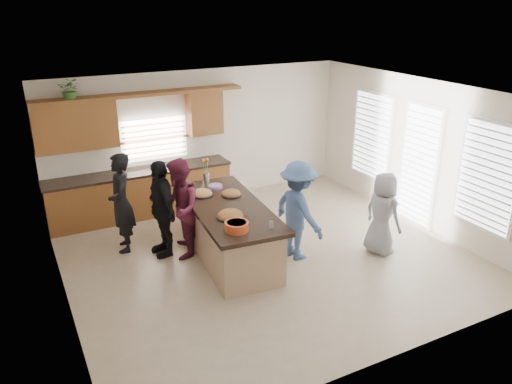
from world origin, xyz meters
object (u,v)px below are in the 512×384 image
island (228,233)px  woman_left_front (162,208)px  woman_right_front (382,214)px  woman_right_back (298,211)px  salad_bowl (237,226)px  woman_left_back (121,203)px  woman_left_mid (179,209)px

island → woman_left_front: woman_left_front is taller
woman_right_front → island: bearing=57.5°
woman_right_back → woman_right_front: (1.36, -0.53, -0.12)m
salad_bowl → woman_left_back: woman_left_back is taller
woman_left_mid → woman_right_back: bearing=80.0°
island → woman_left_mid: (-0.69, 0.43, 0.41)m
woman_left_front → woman_left_back: bearing=-133.3°
woman_left_mid → woman_right_front: size_ratio=1.18×
woman_left_mid → island: bearing=77.3°
woman_left_back → woman_left_mid: size_ratio=1.02×
woman_left_mid → woman_right_front: bearing=83.3°
salad_bowl → woman_left_front: (-0.67, 1.56, -0.18)m
woman_right_front → salad_bowl: bearing=78.5°
island → salad_bowl: size_ratio=7.79×
woman_left_back → woman_right_front: size_ratio=1.20×
salad_bowl → woman_left_mid: size_ratio=0.21×
salad_bowl → woman_right_back: woman_right_back is taller
woman_left_mid → salad_bowl: bearing=36.2°
woman_right_back → woman_right_front: woman_right_back is taller
woman_left_front → woman_right_back: size_ratio=0.99×
woman_left_back → woman_left_front: woman_left_back is taller
salad_bowl → woman_left_mid: woman_left_mid is taller
woman_left_back → woman_left_mid: (0.81, -0.67, -0.02)m
woman_left_back → island: bearing=64.8°
salad_bowl → woman_right_front: bearing=-2.7°
woman_left_front → woman_right_front: (3.34, -1.68, -0.12)m
island → woman_left_back: 1.91m
salad_bowl → woman_left_front: woman_left_front is taller
island → woman_right_back: 1.24m
woman_left_back → woman_left_front: size_ratio=1.04×
island → woman_left_mid: size_ratio=1.62×
island → woman_left_mid: 0.91m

